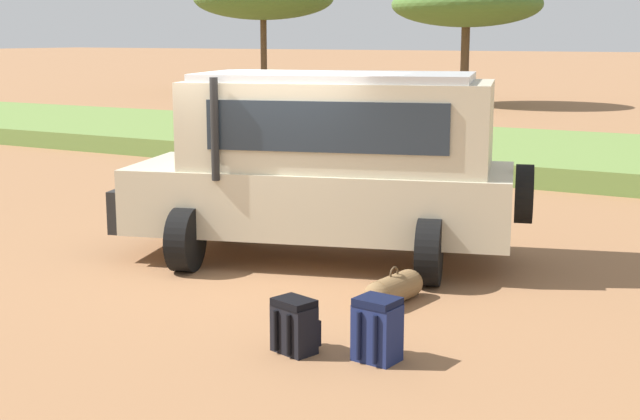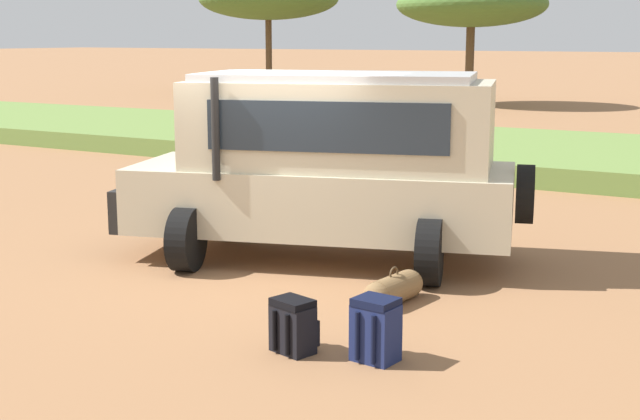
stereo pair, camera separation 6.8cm
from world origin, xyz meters
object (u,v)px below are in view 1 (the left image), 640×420
(safari_vehicle, at_px, (329,162))
(backpack_beside_front_wheel, at_px, (295,326))
(backpack_cluster_center, at_px, (378,330))
(acacia_tree_left_mid, at_px, (467,5))
(duffel_bag_low_black_case, at_px, (394,289))

(safari_vehicle, xyz_separation_m, backpack_beside_front_wheel, (1.42, -3.24, -1.04))
(backpack_cluster_center, relative_size, acacia_tree_left_mid, 0.09)
(safari_vehicle, xyz_separation_m, duffel_bag_low_black_case, (1.58, -1.40, -1.13))
(backpack_beside_front_wheel, relative_size, backpack_cluster_center, 0.87)
(safari_vehicle, distance_m, backpack_beside_front_wheel, 3.69)
(safari_vehicle, relative_size, acacia_tree_left_mid, 0.87)
(safari_vehicle, distance_m, acacia_tree_left_mid, 27.21)
(safari_vehicle, distance_m, duffel_bag_low_black_case, 2.40)
(backpack_beside_front_wheel, bearing_deg, duffel_bag_low_black_case, 84.99)
(backpack_cluster_center, distance_m, duffel_bag_low_black_case, 1.77)
(backpack_beside_front_wheel, height_order, duffel_bag_low_black_case, backpack_beside_front_wheel)
(backpack_beside_front_wheel, distance_m, backpack_cluster_center, 0.79)
(duffel_bag_low_black_case, distance_m, acacia_tree_left_mid, 29.15)
(backpack_cluster_center, xyz_separation_m, duffel_bag_low_black_case, (-0.60, 1.66, -0.13))
(backpack_cluster_center, bearing_deg, duffel_bag_low_black_case, 109.92)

